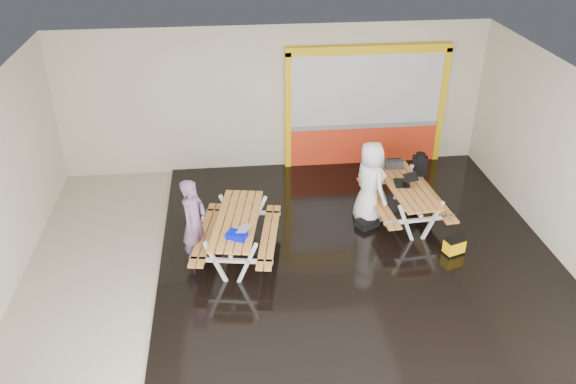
{
  "coord_description": "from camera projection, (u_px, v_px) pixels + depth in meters",
  "views": [
    {
      "loc": [
        -1.09,
        -9.05,
        6.64
      ],
      "look_at": [
        0.0,
        0.9,
        1.0
      ],
      "focal_mm": 36.73,
      "sensor_mm": 36.0,
      "label": 1
    }
  ],
  "objects": [
    {
      "name": "laptop_left",
      "position": [
        240.0,
        231.0,
        10.45
      ],
      "size": [
        0.47,
        0.45,
        0.15
      ],
      "color": "silver",
      "rests_on": "picnic_table_left"
    },
    {
      "name": "person_left",
      "position": [
        194.0,
        222.0,
        10.71
      ],
      "size": [
        0.65,
        0.74,
        1.71
      ],
      "primitive_type": "imported",
      "rotation": [
        0.0,
        0.0,
        1.1
      ],
      "color": "slate",
      "rests_on": "deck"
    },
    {
      "name": "picnic_table_left",
      "position": [
        237.0,
        228.0,
        10.99
      ],
      "size": [
        1.81,
        2.38,
        0.86
      ],
      "color": "#DB8D3C",
      "rests_on": "deck"
    },
    {
      "name": "person_right",
      "position": [
        370.0,
        184.0,
        12.01
      ],
      "size": [
        0.86,
        1.04,
        1.82
      ],
      "primitive_type": "imported",
      "rotation": [
        0.0,
        0.0,
        1.93
      ],
      "color": "white",
      "rests_on": "deck"
    },
    {
      "name": "fluke_bag",
      "position": [
        454.0,
        246.0,
        11.25
      ],
      "size": [
        0.45,
        0.36,
        0.34
      ],
      "color": "black",
      "rests_on": "deck"
    },
    {
      "name": "kiosk",
      "position": [
        365.0,
        109.0,
        14.1
      ],
      "size": [
        3.88,
        0.16,
        3.0
      ],
      "color": "red",
      "rests_on": "room"
    },
    {
      "name": "room",
      "position": [
        294.0,
        180.0,
        10.34
      ],
      "size": [
        10.02,
        8.02,
        3.52
      ],
      "color": "beige",
      "rests_on": "ground"
    },
    {
      "name": "backpack",
      "position": [
        419.0,
        165.0,
        13.02
      ],
      "size": [
        0.37,
        0.29,
        0.55
      ],
      "color": "black",
      "rests_on": "picnic_table_right"
    },
    {
      "name": "dark_case",
      "position": [
        367.0,
        223.0,
        12.13
      ],
      "size": [
        0.51,
        0.47,
        0.16
      ],
      "primitive_type": "cube",
      "rotation": [
        0.0,
        0.0,
        0.47
      ],
      "color": "black",
      "rests_on": "deck"
    },
    {
      "name": "laptop_right",
      "position": [
        405.0,
        181.0,
        12.07
      ],
      "size": [
        0.5,
        0.45,
        0.19
      ],
      "color": "black",
      "rests_on": "picnic_table_right"
    },
    {
      "name": "toolbox",
      "position": [
        394.0,
        164.0,
        12.69
      ],
      "size": [
        0.4,
        0.21,
        0.23
      ],
      "color": "black",
      "rests_on": "picnic_table_right"
    },
    {
      "name": "deck",
      "position": [
        358.0,
        256.0,
        11.3
      ],
      "size": [
        7.5,
        7.98,
        0.05
      ],
      "primitive_type": "cube",
      "color": "black",
      "rests_on": "room"
    },
    {
      "name": "blue_pouch",
      "position": [
        237.0,
        235.0,
        10.32
      ],
      "size": [
        0.41,
        0.37,
        0.1
      ],
      "primitive_type": "cube",
      "rotation": [
        0.0,
        0.0,
        -0.5
      ],
      "color": "#0009E7",
      "rests_on": "picnic_table_left"
    },
    {
      "name": "picnic_table_right",
      "position": [
        405.0,
        193.0,
        12.15
      ],
      "size": [
        1.61,
        2.24,
        0.85
      ],
      "color": "#DB8D3C",
      "rests_on": "deck"
    }
  ]
}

